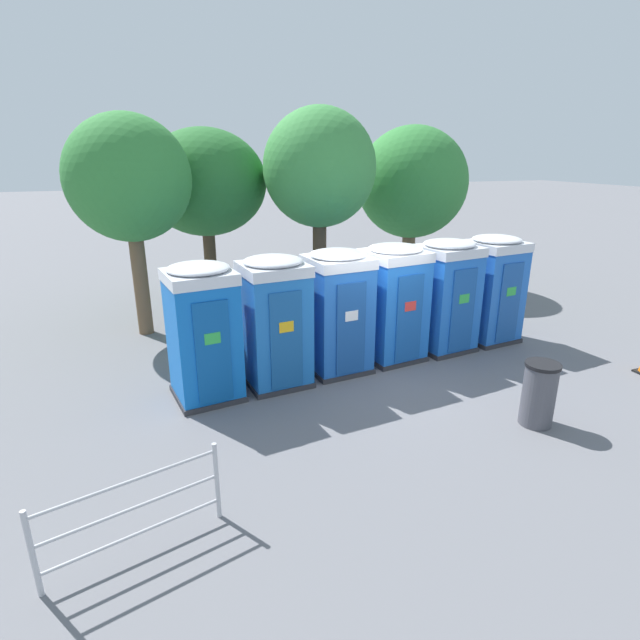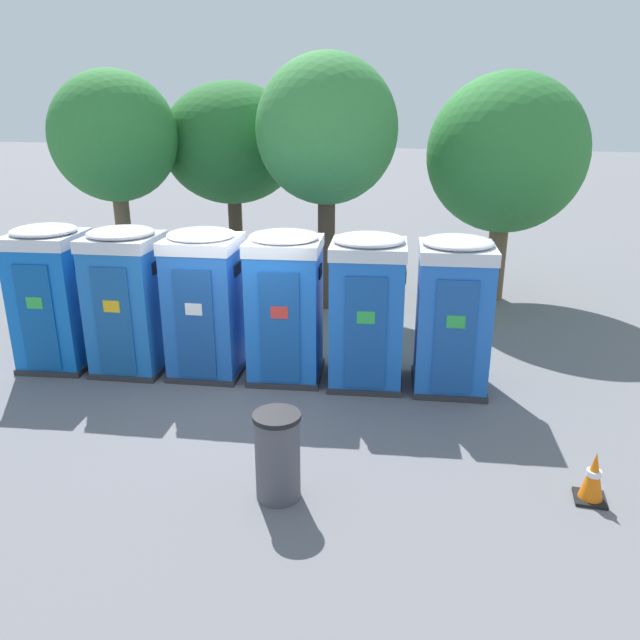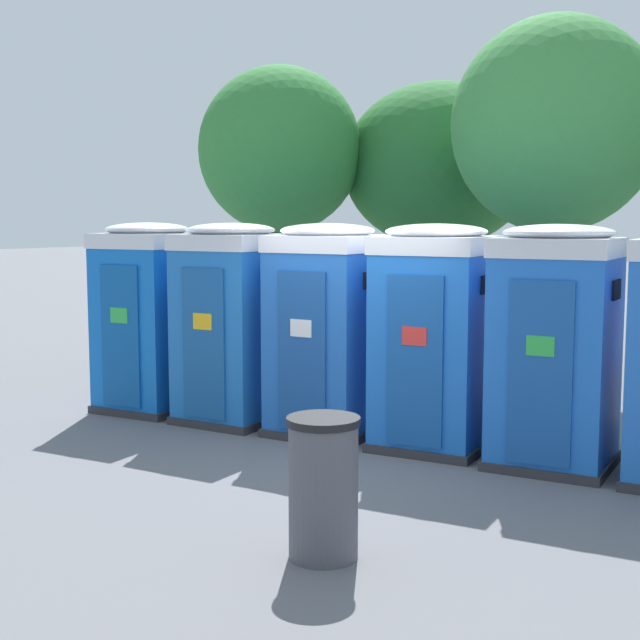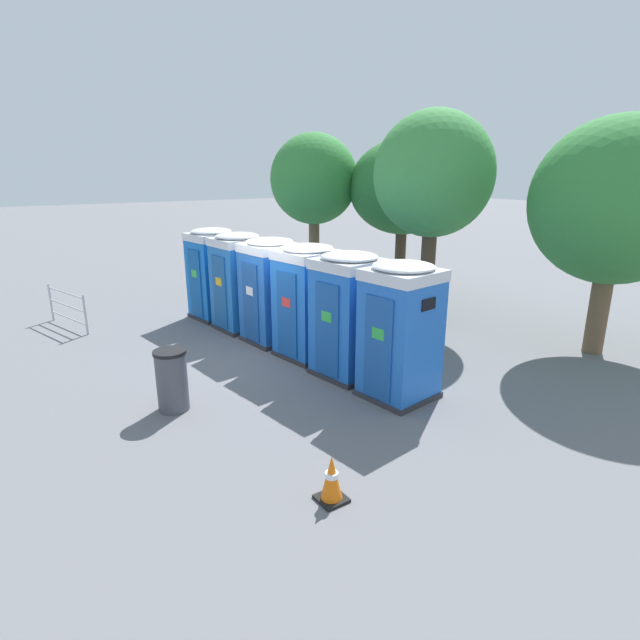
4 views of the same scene
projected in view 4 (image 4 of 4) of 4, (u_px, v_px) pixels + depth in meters
ground_plane at (276, 351)px, 11.65m from camera, size 120.00×120.00×0.00m
portapotty_0 at (213, 273)px, 14.00m from camera, size 1.33×1.35×2.54m
portapotty_1 at (239, 281)px, 12.99m from camera, size 1.31×1.31×2.54m
portapotty_2 at (271, 290)px, 12.01m from camera, size 1.32×1.32×2.54m
portapotty_3 at (307, 301)px, 11.02m from camera, size 1.38×1.36×2.54m
portapotty_4 at (348, 314)px, 9.98m from camera, size 1.38×1.35×2.54m
portapotty_5 at (400, 331)px, 8.97m from camera, size 1.33×1.33×2.54m
street_tree_0 at (314, 180)px, 16.25m from camera, size 2.84×2.84×5.23m
street_tree_1 at (617, 202)px, 10.62m from camera, size 3.57×3.57×5.19m
street_tree_2 at (433, 176)px, 12.60m from camera, size 3.03×3.03×5.53m
street_tree_3 at (403, 188)px, 15.86m from camera, size 3.45×3.45×5.03m
trash_can at (172, 380)px, 8.66m from camera, size 0.57×0.57×1.10m
traffic_cone at (332, 479)px, 6.29m from camera, size 0.36×0.36×0.64m
event_barrier at (67, 307)px, 13.27m from camera, size 1.98×0.62×1.05m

